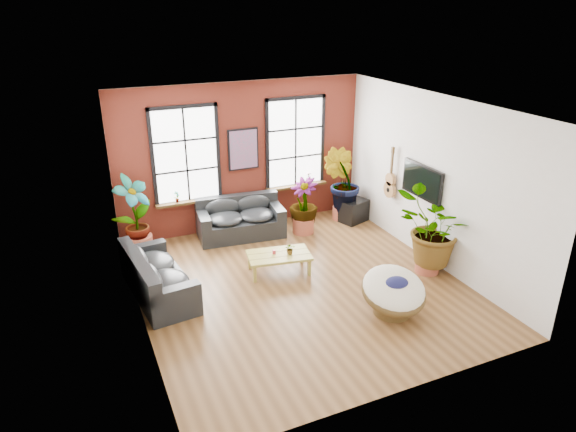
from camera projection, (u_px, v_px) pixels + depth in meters
name	position (u px, v px, depth m)	size (l,w,h in m)	color
room	(298.00, 200.00, 9.49)	(6.04, 6.54, 3.54)	brown
sofa_back	(240.00, 219.00, 12.07)	(2.07, 1.16, 0.91)	black
sofa_left	(155.00, 277.00, 9.56)	(1.14, 2.24, 0.85)	black
coffee_table	(279.00, 256.00, 10.42)	(1.37, 0.93, 0.49)	olive
papasan_chair	(394.00, 291.00, 9.00)	(1.29, 1.30, 0.86)	brown
poster	(243.00, 149.00, 11.97)	(0.74, 0.06, 0.98)	black
tv_wall_unit	(412.00, 182.00, 11.04)	(0.13, 1.86, 1.20)	black
media_box	(352.00, 210.00, 12.91)	(0.81, 0.74, 0.56)	black
pot_back_left	(140.00, 244.00, 11.27)	(0.72, 0.72, 0.41)	#AC4F38
pot_back_right	(342.00, 213.00, 13.05)	(0.46, 0.46, 0.34)	#AC4F38
pot_right_wall	(427.00, 264.00, 10.50)	(0.54, 0.54, 0.35)	#AC4F38
pot_mid	(303.00, 225.00, 12.29)	(0.65, 0.65, 0.37)	#AC4F38
floor_plant_back_left	(134.00, 212.00, 10.94)	(0.88, 0.59, 1.66)	#1D4011
floor_plant_back_right	(342.00, 182.00, 12.76)	(0.91, 0.73, 1.65)	#1D4011
floor_plant_right_wall	(433.00, 230.00, 10.19)	(1.42, 1.23, 1.58)	#1D4011
floor_plant_mid	(304.00, 203.00, 12.12)	(0.67, 0.67, 1.20)	#1D4011
table_plant	(290.00, 249.00, 10.37)	(0.21, 0.18, 0.23)	#1D4011
sill_plant_left	(177.00, 197.00, 11.66)	(0.14, 0.10, 0.27)	#1D4011
sill_plant_right	(309.00, 178.00, 12.91)	(0.15, 0.15, 0.27)	#1D4011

